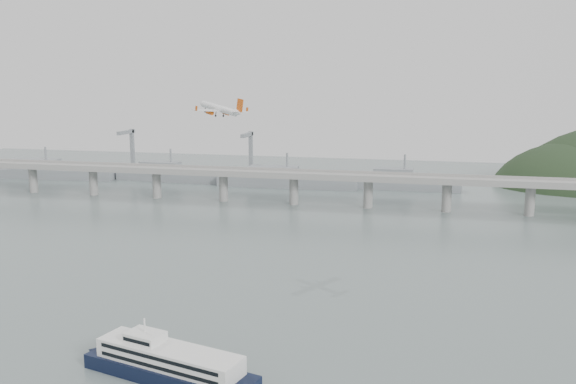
# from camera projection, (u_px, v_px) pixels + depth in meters

# --- Properties ---
(ground) EXTENTS (900.00, 900.00, 0.00)m
(ground) POSITION_uv_depth(u_px,v_px,m) (252.00, 320.00, 214.04)
(ground) COLOR slate
(ground) RESTS_ON ground
(bridge) EXTENTS (800.00, 22.00, 23.90)m
(bridge) POSITION_uv_depth(u_px,v_px,m) (336.00, 180.00, 402.51)
(bridge) COLOR gray
(bridge) RESTS_ON ground
(distant_fleet) EXTENTS (453.00, 60.90, 40.00)m
(distant_fleet) POSITION_uv_depth(u_px,v_px,m) (163.00, 174.00, 501.53)
(distant_fleet) COLOR slate
(distant_fleet) RESTS_ON ground
(ferry) EXTENTS (85.98, 31.18, 16.48)m
(ferry) POSITION_uv_depth(u_px,v_px,m) (170.00, 364.00, 171.51)
(ferry) COLOR black
(ferry) RESTS_ON ground
(airliner) EXTENTS (28.91, 27.10, 8.89)m
(airliner) POSITION_uv_depth(u_px,v_px,m) (220.00, 109.00, 275.70)
(airliner) COLOR white
(airliner) RESTS_ON ground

